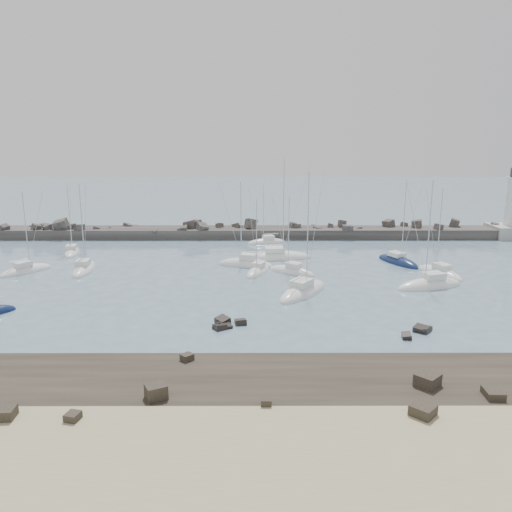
{
  "coord_description": "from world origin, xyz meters",
  "views": [
    {
      "loc": [
        -1.61,
        -55.54,
        18.02
      ],
      "look_at": [
        -1.43,
        12.0,
        2.34
      ],
      "focal_mm": 35.0,
      "sensor_mm": 36.0,
      "label": 1
    }
  ],
  "objects_px": {
    "sailboat_5": "(292,272)",
    "sailboat_9": "(430,286)",
    "sailboat_13": "(267,243)",
    "lighthouse": "(510,221)",
    "sailboat_0": "(26,271)",
    "sailboat_3": "(84,270)",
    "sailboat_4": "(278,258)",
    "sailboat_14": "(246,265)",
    "sailboat_8": "(398,262)",
    "sailboat_10": "(439,274)",
    "sailboat_1": "(72,253)",
    "sailboat_7": "(303,292)",
    "sailboat_6": "(258,272)"
  },
  "relations": [
    {
      "from": "sailboat_5",
      "to": "sailboat_9",
      "type": "relative_size",
      "value": 0.79
    },
    {
      "from": "sailboat_13",
      "to": "lighthouse",
      "type": "bearing_deg",
      "value": 7.35
    },
    {
      "from": "sailboat_5",
      "to": "sailboat_0",
      "type": "bearing_deg",
      "value": 179.31
    },
    {
      "from": "sailboat_3",
      "to": "sailboat_4",
      "type": "height_order",
      "value": "sailboat_4"
    },
    {
      "from": "sailboat_4",
      "to": "sailboat_9",
      "type": "relative_size",
      "value": 1.13
    },
    {
      "from": "sailboat_14",
      "to": "sailboat_8",
      "type": "bearing_deg",
      "value": 4.43
    },
    {
      "from": "sailboat_10",
      "to": "sailboat_3",
      "type": "bearing_deg",
      "value": 177.5
    },
    {
      "from": "sailboat_9",
      "to": "sailboat_10",
      "type": "distance_m",
      "value": 6.9
    },
    {
      "from": "sailboat_1",
      "to": "sailboat_3",
      "type": "bearing_deg",
      "value": -62.86
    },
    {
      "from": "sailboat_7",
      "to": "sailboat_6",
      "type": "bearing_deg",
      "value": 118.86
    },
    {
      "from": "sailboat_7",
      "to": "sailboat_3",
      "type": "bearing_deg",
      "value": 160.26
    },
    {
      "from": "lighthouse",
      "to": "sailboat_14",
      "type": "height_order",
      "value": "lighthouse"
    },
    {
      "from": "lighthouse",
      "to": "sailboat_13",
      "type": "relative_size",
      "value": 1.29
    },
    {
      "from": "sailboat_0",
      "to": "sailboat_3",
      "type": "bearing_deg",
      "value": 5.3
    },
    {
      "from": "lighthouse",
      "to": "sailboat_7",
      "type": "bearing_deg",
      "value": -139.92
    },
    {
      "from": "sailboat_10",
      "to": "sailboat_13",
      "type": "distance_m",
      "value": 31.62
    },
    {
      "from": "lighthouse",
      "to": "sailboat_4",
      "type": "distance_m",
      "value": 48.51
    },
    {
      "from": "sailboat_0",
      "to": "sailboat_13",
      "type": "bearing_deg",
      "value": 30.27
    },
    {
      "from": "sailboat_10",
      "to": "sailboat_6",
      "type": "bearing_deg",
      "value": 177.3
    },
    {
      "from": "lighthouse",
      "to": "sailboat_3",
      "type": "distance_m",
      "value": 77.07
    },
    {
      "from": "sailboat_7",
      "to": "sailboat_9",
      "type": "height_order",
      "value": "sailboat_7"
    },
    {
      "from": "sailboat_4",
      "to": "sailboat_6",
      "type": "bearing_deg",
      "value": -110.25
    },
    {
      "from": "sailboat_0",
      "to": "sailboat_14",
      "type": "height_order",
      "value": "sailboat_14"
    },
    {
      "from": "sailboat_0",
      "to": "sailboat_5",
      "type": "height_order",
      "value": "sailboat_0"
    },
    {
      "from": "sailboat_6",
      "to": "sailboat_14",
      "type": "xyz_separation_m",
      "value": [
        -1.77,
        3.81,
        0.03
      ]
    },
    {
      "from": "sailboat_4",
      "to": "sailboat_14",
      "type": "xyz_separation_m",
      "value": [
        -4.88,
        -4.64,
        0.02
      ]
    },
    {
      "from": "sailboat_5",
      "to": "sailboat_10",
      "type": "relative_size",
      "value": 0.89
    },
    {
      "from": "sailboat_4",
      "to": "sailboat_10",
      "type": "xyz_separation_m",
      "value": [
        21.86,
        -9.63,
        -0.0
      ]
    },
    {
      "from": "sailboat_13",
      "to": "sailboat_14",
      "type": "relative_size",
      "value": 0.84
    },
    {
      "from": "sailboat_13",
      "to": "sailboat_7",
      "type": "bearing_deg",
      "value": -82.96
    },
    {
      "from": "sailboat_0",
      "to": "sailboat_13",
      "type": "xyz_separation_m",
      "value": [
        34.2,
        19.96,
        -0.01
      ]
    },
    {
      "from": "sailboat_5",
      "to": "sailboat_8",
      "type": "bearing_deg",
      "value": 19.37
    },
    {
      "from": "sailboat_0",
      "to": "sailboat_3",
      "type": "xyz_separation_m",
      "value": [
        7.91,
        0.73,
        0.0
      ]
    },
    {
      "from": "sailboat_7",
      "to": "sailboat_14",
      "type": "distance_m",
      "value": 15.36
    },
    {
      "from": "sailboat_10",
      "to": "sailboat_8",
      "type": "bearing_deg",
      "value": 119.48
    },
    {
      "from": "sailboat_6",
      "to": "sailboat_1",
      "type": "bearing_deg",
      "value": 158.14
    },
    {
      "from": "lighthouse",
      "to": "sailboat_9",
      "type": "distance_m",
      "value": 42.78
    },
    {
      "from": "sailboat_0",
      "to": "sailboat_7",
      "type": "height_order",
      "value": "sailboat_7"
    },
    {
      "from": "lighthouse",
      "to": "sailboat_0",
      "type": "relative_size",
      "value": 1.2
    },
    {
      "from": "sailboat_0",
      "to": "sailboat_4",
      "type": "relative_size",
      "value": 0.74
    },
    {
      "from": "sailboat_9",
      "to": "sailboat_14",
      "type": "distance_m",
      "value": 25.82
    },
    {
      "from": "lighthouse",
      "to": "sailboat_1",
      "type": "height_order",
      "value": "lighthouse"
    },
    {
      "from": "sailboat_1",
      "to": "sailboat_7",
      "type": "height_order",
      "value": "sailboat_7"
    },
    {
      "from": "sailboat_0",
      "to": "sailboat_1",
      "type": "relative_size",
      "value": 1.03
    },
    {
      "from": "sailboat_3",
      "to": "sailboat_9",
      "type": "distance_m",
      "value": 46.91
    },
    {
      "from": "sailboat_1",
      "to": "sailboat_13",
      "type": "relative_size",
      "value": 1.05
    },
    {
      "from": "lighthouse",
      "to": "sailboat_5",
      "type": "relative_size",
      "value": 1.27
    },
    {
      "from": "lighthouse",
      "to": "sailboat_14",
      "type": "bearing_deg",
      "value": -155.84
    },
    {
      "from": "sailboat_8",
      "to": "sailboat_14",
      "type": "distance_m",
      "value": 22.99
    },
    {
      "from": "sailboat_0",
      "to": "sailboat_9",
      "type": "relative_size",
      "value": 0.84
    }
  ]
}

